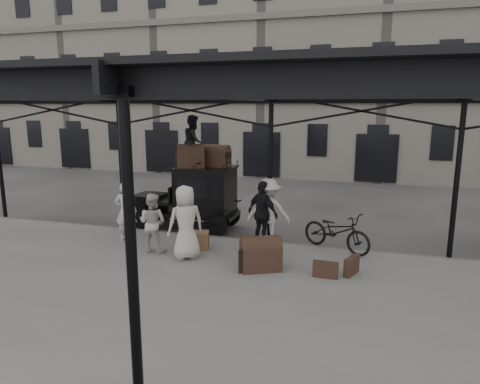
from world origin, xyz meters
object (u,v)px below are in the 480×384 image
object	(u,v)px
bicycle	(337,231)
steamer_trunk_platform	(261,256)
taxi	(197,195)
porter_left	(126,212)
steamer_trunk_roof_near	(191,158)
porter_official	(263,214)

from	to	relation	value
bicycle	steamer_trunk_platform	distance (m)	2.66
taxi	bicycle	xyz separation A→B (m)	(4.79, -1.34, -0.49)
bicycle	porter_left	bearing A→B (deg)	126.40
taxi	porter_left	size ratio (longest dim) A/B	2.01
porter_left	steamer_trunk_platform	xyz separation A→B (m)	(4.47, -1.13, -0.55)
taxi	steamer_trunk_roof_near	xyz separation A→B (m)	(-0.08, -0.25, 1.30)
steamer_trunk_roof_near	bicycle	bearing A→B (deg)	-34.32
porter_left	bicycle	distance (m)	6.25
porter_left	steamer_trunk_roof_near	distance (m)	2.79
taxi	porter_official	xyz separation A→B (m)	(2.68, -1.51, -0.09)
bicycle	steamer_trunk_platform	size ratio (longest dim) A/B	2.16
bicycle	taxi	bearing A→B (deg)	102.46
steamer_trunk_roof_near	steamer_trunk_platform	world-z (taller)	steamer_trunk_roof_near
bicycle	steamer_trunk_platform	world-z (taller)	bicycle
porter_left	porter_official	bearing A→B (deg)	176.48
taxi	porter_left	world-z (taller)	taxi
porter_official	bicycle	size ratio (longest dim) A/B	0.90
porter_official	steamer_trunk_roof_near	distance (m)	3.34
taxi	steamer_trunk_platform	size ratio (longest dim) A/B	3.70
taxi	steamer_trunk_platform	distance (m)	4.62
porter_left	bicycle	xyz separation A→B (m)	(6.18, 0.91, -0.35)
taxi	porter_official	distance (m)	3.07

